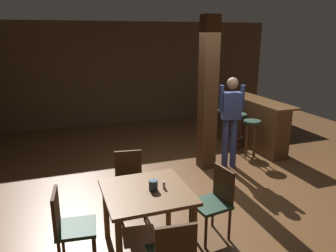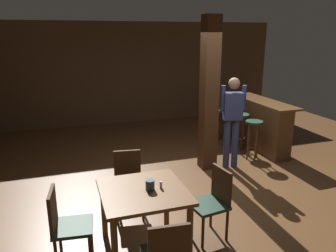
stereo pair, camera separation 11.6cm
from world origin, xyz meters
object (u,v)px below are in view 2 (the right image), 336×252
napkin_cup (150,185)px  standing_person (232,116)px  bar_stool_near (254,131)px  salt_shaker (161,185)px  chair_east (213,199)px  chair_north (128,180)px  bar_counter (256,123)px  chair_west (65,223)px  bar_stool_mid (240,123)px  bar_stool_far (223,117)px  dining_table (144,200)px

napkin_cup → standing_person: bearing=42.5°
bar_stool_near → salt_shaker: bearing=-140.3°
bar_stool_near → chair_east: bearing=-131.9°
chair_north → salt_shaker: 0.98m
chair_east → standing_person: 2.37m
bar_stool_near → bar_counter: bearing=53.7°
chair_west → bar_stool_mid: 4.60m
bar_stool_mid → bar_stool_far: bearing=92.6°
napkin_cup → bar_stool_far: napkin_cup is taller
salt_shaker → bar_stool_far: (2.61, 3.47, -0.24)m
chair_east → chair_west: bearing=179.1°
salt_shaker → bar_stool_near: (2.62, 2.18, -0.22)m
chair_west → standing_person: bearing=31.8°
bar_counter → salt_shaker: bearing=-137.5°
salt_shaker → bar_stool_near: bearing=39.7°
chair_west → bar_stool_far: (3.68, 3.43, 0.07)m
napkin_cup → bar_stool_near: bearing=38.4°
chair_north → bar_stool_mid: chair_north is taller
bar_counter → bar_stool_near: 0.84m
bar_counter → chair_north: bearing=-149.6°
standing_person → bar_stool_mid: size_ratio=2.14×
dining_table → bar_stool_far: 4.46m
chair_west → napkin_cup: size_ratio=7.69×
chair_north → bar_stool_mid: (2.85, 1.86, 0.10)m
chair_east → salt_shaker: chair_east is taller
salt_shaker → bar_stool_mid: (2.65, 2.76, -0.21)m
standing_person → bar_stool_far: standing_person is taller
dining_table → standing_person: standing_person is taller
salt_shaker → standing_person: bearing=44.3°
chair_west → bar_stool_mid: bearing=36.2°
standing_person → bar_counter: 1.53m
chair_west → bar_stool_far: chair_west is taller
salt_shaker → bar_counter: bearing=42.5°
standing_person → bar_counter: size_ratio=0.83×
dining_table → bar_stool_near: size_ratio=1.20×
chair_east → bar_stool_far: bearing=60.7°
chair_west → bar_stool_mid: chair_west is taller
bar_counter → chair_east: bearing=-130.7°
dining_table → napkin_cup: (0.08, -0.02, 0.19)m
chair_north → chair_west: bearing=-135.2°
dining_table → bar_counter: bar_counter is taller
bar_counter → napkin_cup: bearing=-138.7°
chair_west → bar_counter: (4.18, 2.80, 0.03)m
bar_stool_far → napkin_cup: bearing=-128.3°
chair_north → bar_stool_near: size_ratio=1.11×
dining_table → napkin_cup: size_ratio=8.29×
napkin_cup → bar_counter: size_ratio=0.06×
chair_east → dining_table: bearing=179.9°
dining_table → standing_person: size_ratio=0.56×
chair_north → salt_shaker: (0.20, -0.91, 0.31)m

